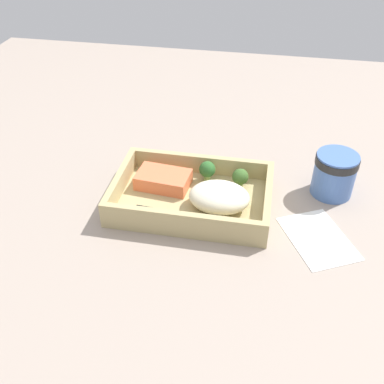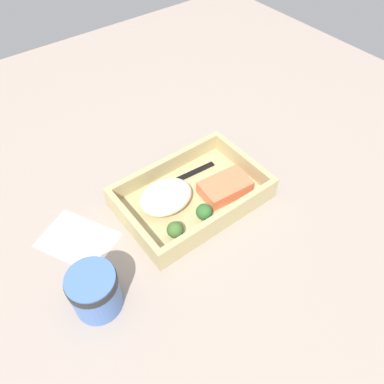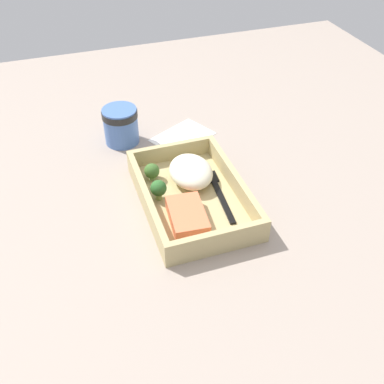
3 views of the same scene
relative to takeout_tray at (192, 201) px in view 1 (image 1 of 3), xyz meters
The scene contains 10 objects.
ground_plane 1.60cm from the takeout_tray, ahead, with size 160.00×160.00×2.00cm, color gray.
takeout_tray is the anchor object (origin of this frame).
tray_rim 2.47cm from the takeout_tray, ahead, with size 28.64×19.01×3.75cm.
salmon_fillet 7.10cm from the takeout_tray, 154.06° to the left, with size 9.92×6.25×2.77cm, color #F07249.
mashed_potatoes 6.15cm from the takeout_tray, 16.42° to the right, with size 10.89×8.47×4.53cm, color #EFE5C5.
broccoli_floret_1 7.10cm from the takeout_tray, 73.34° to the left, with size 3.15×3.15×4.24cm.
broccoli_floret_2 10.37cm from the takeout_tray, 34.84° to the left, with size 3.11×3.11×3.57cm.
fork 5.52cm from the takeout_tray, 94.35° to the right, with size 15.88×2.93×0.44cm.
paper_cup 27.16cm from the takeout_tray, 18.08° to the left, with size 7.97×7.97×8.42cm.
receipt_slip 23.43cm from the takeout_tray, 13.26° to the right, with size 9.40×13.47×0.24cm, color white.
Camera 1 is at (12.12, -64.11, 52.46)cm, focal length 42.00 mm.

